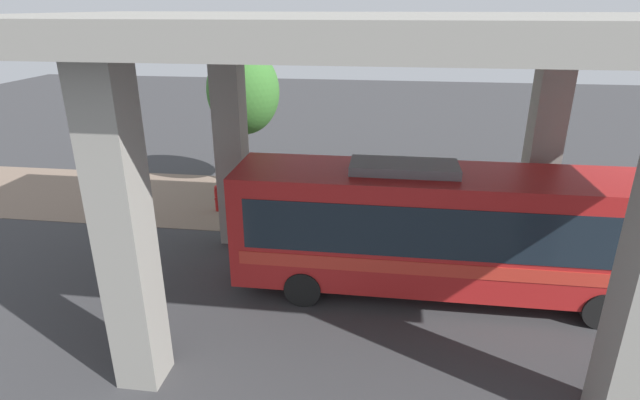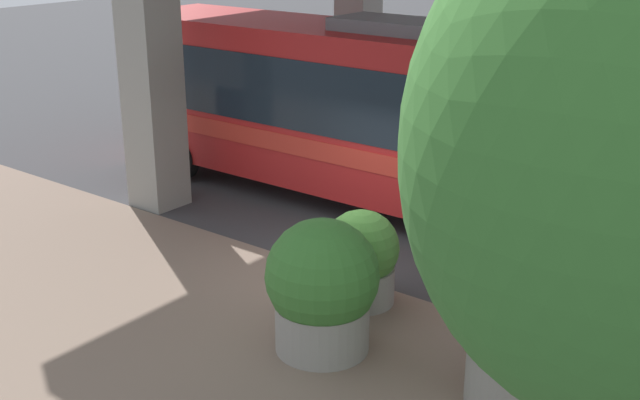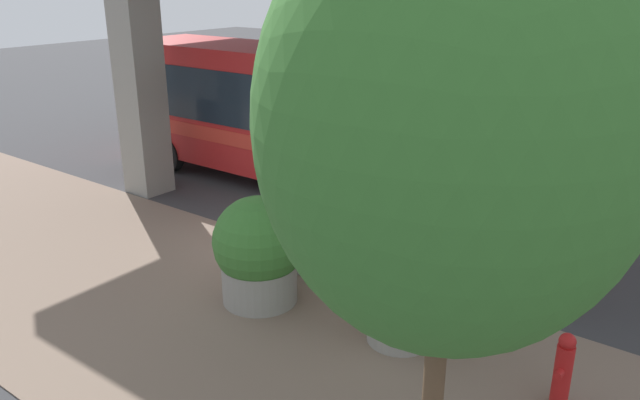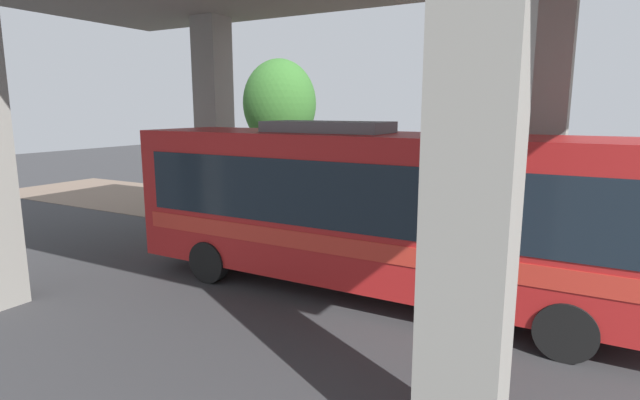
{
  "view_description": "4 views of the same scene",
  "coord_description": "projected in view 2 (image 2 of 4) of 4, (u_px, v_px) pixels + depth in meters",
  "views": [
    {
      "loc": [
        15.74,
        0.16,
        7.62
      ],
      "look_at": [
        1.76,
        -1.75,
        2.11
      ],
      "focal_mm": 28.0,
      "sensor_mm": 36.0,
      "label": 1
    },
    {
      "loc": [
        -9.76,
        -7.19,
        5.64
      ],
      "look_at": [
        -0.23,
        0.14,
        1.32
      ],
      "focal_mm": 45.0,
      "sensor_mm": 36.0,
      "label": 2
    },
    {
      "loc": [
        -9.08,
        -7.85,
        5.31
      ],
      "look_at": [
        -0.36,
        -1.31,
        1.34
      ],
      "focal_mm": 35.0,
      "sensor_mm": 36.0,
      "label": 3
    },
    {
      "loc": [
        12.82,
        5.97,
        4.06
      ],
      "look_at": [
        1.3,
        -0.52,
        1.63
      ],
      "focal_mm": 28.0,
      "sensor_mm": 36.0,
      "label": 4
    }
  ],
  "objects": [
    {
      "name": "planter_front",
      "position": [
        361.0,
        258.0,
        12.08
      ],
      "size": [
        1.15,
        1.15,
        1.48
      ],
      "color": "gray",
      "rests_on": "ground"
    },
    {
      "name": "bus",
      "position": [
        356.0,
        104.0,
        15.93
      ],
      "size": [
        2.63,
        11.27,
        3.79
      ],
      "color": "#B21E1E",
      "rests_on": "ground"
    },
    {
      "name": "ground_plane",
      "position": [
        335.0,
        273.0,
        13.31
      ],
      "size": [
        80.0,
        80.0,
        0.0
      ],
      "primitive_type": "plane",
      "color": "#38383A",
      "rests_on": "ground"
    },
    {
      "name": "planter_middle",
      "position": [
        510.0,
        338.0,
        9.49
      ],
      "size": [
        1.26,
        1.26,
        1.71
      ],
      "color": "gray",
      "rests_on": "ground"
    },
    {
      "name": "sidewalk_strip",
      "position": [
        206.0,
        345.0,
        11.07
      ],
      "size": [
        6.0,
        40.0,
        0.02
      ],
      "color": "#7A6656",
      "rests_on": "ground"
    },
    {
      "name": "planter_back",
      "position": [
        322.0,
        288.0,
        10.68
      ],
      "size": [
        1.54,
        1.54,
        1.88
      ],
      "color": "gray",
      "rests_on": "ground"
    }
  ]
}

